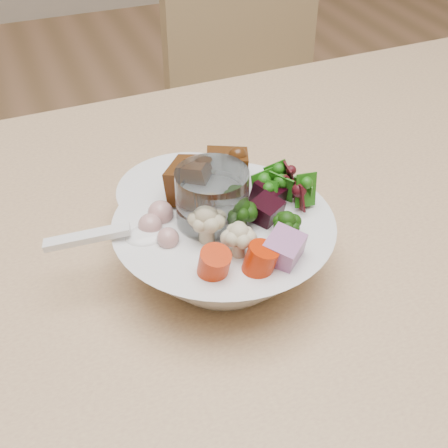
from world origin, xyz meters
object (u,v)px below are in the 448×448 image
object	(u,v)px
chair_far	(267,130)
side_bowl	(187,207)
food_bowl	(225,242)
dining_table	(368,293)
water_glass	(213,228)

from	to	relation	value
chair_far	side_bowl	bearing A→B (deg)	-131.78
food_bowl	dining_table	bearing A→B (deg)	-7.15
dining_table	water_glass	size ratio (longest dim) A/B	13.45
water_glass	chair_far	bearing A→B (deg)	60.46
dining_table	side_bowl	size ratio (longest dim) A/B	10.71
food_bowl	water_glass	world-z (taller)	water_glass
side_bowl	water_glass	bearing A→B (deg)	-89.53
side_bowl	food_bowl	bearing A→B (deg)	-82.21
food_bowl	water_glass	distance (m)	0.02
food_bowl	side_bowl	size ratio (longest dim) A/B	1.45
food_bowl	water_glass	bearing A→B (deg)	155.35
dining_table	side_bowl	bearing A→B (deg)	148.28
dining_table	chair_far	distance (m)	0.77
dining_table	chair_far	xyz separation A→B (m)	(0.20, 0.71, -0.20)
chair_far	food_bowl	xyz separation A→B (m)	(-0.38, -0.69, 0.31)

